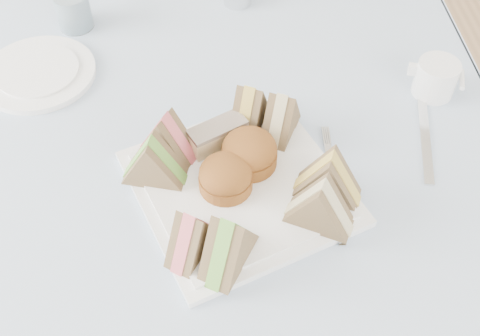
{
  "coord_description": "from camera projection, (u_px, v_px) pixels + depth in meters",
  "views": [
    {
      "loc": [
        0.05,
        -0.55,
        1.42
      ],
      "look_at": [
        0.09,
        -0.03,
        0.8
      ],
      "focal_mm": 45.0,
      "sensor_mm": 36.0,
      "label": 1
    }
  ],
  "objects": [
    {
      "name": "table",
      "position": [
        194.0,
        301.0,
        1.16
      ],
      "size": [
        0.9,
        0.9,
        0.74
      ],
      "primitive_type": "cube",
      "color": "brown",
      "rests_on": "floor"
    },
    {
      "name": "tablecloth",
      "position": [
        179.0,
        180.0,
        0.87
      ],
      "size": [
        1.02,
        1.02,
        0.01
      ],
      "primitive_type": "cube",
      "color": "silver",
      "rests_on": "table"
    },
    {
      "name": "serving_plate",
      "position": [
        240.0,
        188.0,
        0.85
      ],
      "size": [
        0.36,
        0.36,
        0.01
      ],
      "primitive_type": "cube",
      "rotation": [
        0.0,
        0.0,
        0.38
      ],
      "color": "white",
      "rests_on": "tablecloth"
    },
    {
      "name": "sandwich_fl_a",
      "position": [
        191.0,
        232.0,
        0.75
      ],
      "size": [
        0.08,
        0.09,
        0.07
      ],
      "primitive_type": null,
      "rotation": [
        0.0,
        0.0,
        1.0
      ],
      "color": "olive",
      "rests_on": "serving_plate"
    },
    {
      "name": "sandwich_fl_b",
      "position": [
        228.0,
        240.0,
        0.74
      ],
      "size": [
        0.09,
        0.1,
        0.08
      ],
      "primitive_type": null,
      "rotation": [
        0.0,
        0.0,
        1.05
      ],
      "color": "olive",
      "rests_on": "serving_plate"
    },
    {
      "name": "sandwich_fr_a",
      "position": [
        329.0,
        175.0,
        0.81
      ],
      "size": [
        0.1,
        0.07,
        0.08
      ],
      "primitive_type": null,
      "rotation": [
        0.0,
        0.0,
        -0.39
      ],
      "color": "olive",
      "rests_on": "serving_plate"
    },
    {
      "name": "sandwich_fr_b",
      "position": [
        321.0,
        203.0,
        0.78
      ],
      "size": [
        0.1,
        0.08,
        0.08
      ],
      "primitive_type": null,
      "rotation": [
        0.0,
        0.0,
        -0.46
      ],
      "color": "olive",
      "rests_on": "serving_plate"
    },
    {
      "name": "sandwich_bl_a",
      "position": [
        153.0,
        159.0,
        0.82
      ],
      "size": [
        0.1,
        0.06,
        0.08
      ],
      "primitive_type": null,
      "rotation": [
        0.0,
        0.0,
        2.87
      ],
      "color": "olive",
      "rests_on": "serving_plate"
    },
    {
      "name": "sandwich_bl_b",
      "position": [
        167.0,
        135.0,
        0.85
      ],
      "size": [
        0.1,
        0.08,
        0.08
      ],
      "primitive_type": null,
      "rotation": [
        0.0,
        0.0,
        2.61
      ],
      "color": "olive",
      "rests_on": "serving_plate"
    },
    {
      "name": "sandwich_br_a",
      "position": [
        281.0,
        114.0,
        0.88
      ],
      "size": [
        0.07,
        0.09,
        0.08
      ],
      "primitive_type": null,
      "rotation": [
        0.0,
        0.0,
        -2.01
      ],
      "color": "olive",
      "rests_on": "serving_plate"
    },
    {
      "name": "sandwich_br_b",
      "position": [
        250.0,
        106.0,
        0.89
      ],
      "size": [
        0.07,
        0.1,
        0.08
      ],
      "primitive_type": null,
      "rotation": [
        0.0,
        0.0,
        -2.01
      ],
      "color": "olive",
      "rests_on": "serving_plate"
    },
    {
      "name": "scone_left",
      "position": [
        226.0,
        176.0,
        0.82
      ],
      "size": [
        0.1,
        0.1,
        0.05
      ],
      "primitive_type": "cylinder",
      "rotation": [
        0.0,
        0.0,
        0.4
      ],
      "color": "#A7672D",
      "rests_on": "serving_plate"
    },
    {
      "name": "scone_right",
      "position": [
        249.0,
        152.0,
        0.85
      ],
      "size": [
        0.11,
        0.11,
        0.05
      ],
      "primitive_type": "cylinder",
      "rotation": [
        0.0,
        0.0,
        0.87
      ],
      "color": "#A7672D",
      "rests_on": "serving_plate"
    },
    {
      "name": "pastry_slice",
      "position": [
        218.0,
        135.0,
        0.88
      ],
      "size": [
        0.09,
        0.07,
        0.04
      ],
      "primitive_type": "cube",
      "rotation": [
        0.0,
        0.0,
        0.48
      ],
      "color": "#D3BC8B",
      "rests_on": "serving_plate"
    },
    {
      "name": "side_plate",
      "position": [
        39.0,
        73.0,
        1.01
      ],
      "size": [
        0.25,
        0.25,
        0.01
      ],
      "primitive_type": "cylinder",
      "rotation": [
        0.0,
        0.0,
        -0.42
      ],
      "color": "white",
      "rests_on": "tablecloth"
    },
    {
      "name": "water_glass",
      "position": [
        72.0,
        5.0,
        1.06
      ],
      "size": [
        0.08,
        0.08,
        0.09
      ],
      "primitive_type": "cylinder",
      "rotation": [
        0.0,
        0.0,
        -0.26
      ],
      "color": "white",
      "rests_on": "tablecloth"
    },
    {
      "name": "knife",
      "position": [
        425.0,
        139.0,
        0.92
      ],
      "size": [
        0.05,
        0.18,
        0.0
      ],
      "primitive_type": "cube",
      "rotation": [
        0.0,
        0.0,
        -0.21
      ],
      "color": "silver",
      "rests_on": "tablecloth"
    },
    {
      "name": "fork",
      "position": [
        334.0,
        192.0,
        0.85
      ],
      "size": [
        0.02,
        0.18,
        0.0
      ],
      "primitive_type": "cube",
      "rotation": [
        0.0,
        0.0,
        -0.06
      ],
      "color": "silver",
      "rests_on": "tablecloth"
    },
    {
      "name": "creamer_jug",
      "position": [
        436.0,
        78.0,
        0.96
      ],
      "size": [
        0.08,
        0.08,
        0.06
      ],
      "primitive_type": "cylinder",
      "rotation": [
        0.0,
        0.0,
        -0.29
      ],
      "color": "white",
      "rests_on": "tablecloth"
    }
  ]
}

